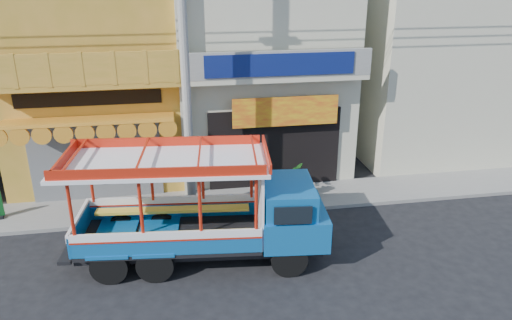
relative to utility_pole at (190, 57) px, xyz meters
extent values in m
plane|color=black|center=(0.85, -3.30, -5.03)|extent=(90.00, 90.00, 0.00)
cube|color=slate|center=(0.85, 0.70, -4.97)|extent=(30.00, 2.00, 0.12)
cube|color=#A88325|center=(-3.15, 4.70, -1.03)|extent=(6.00, 6.00, 8.00)
cube|color=#595B5E|center=(-3.15, 1.68, -3.63)|extent=(4.20, 0.10, 2.60)
cube|color=#C17716|center=(-3.15, 0.95, -1.98)|extent=(5.20, 1.50, 0.31)
cube|color=#A88325|center=(-3.15, 1.35, -0.98)|extent=(6.00, 0.70, 0.18)
cube|color=#A88325|center=(-3.15, 1.05, -0.43)|extent=(6.00, 0.12, 0.95)
cube|color=black|center=(-3.15, 1.67, -1.48)|extent=(4.50, 0.04, 0.45)
cube|color=beige|center=(2.85, 4.70, -1.03)|extent=(6.00, 6.00, 8.00)
cube|color=black|center=(2.85, 1.68, -3.53)|extent=(4.60, 0.12, 2.80)
cube|color=yellow|center=(3.15, 1.40, -2.13)|extent=(3.60, 0.05, 1.00)
cube|color=beige|center=(2.85, 1.35, -0.98)|extent=(6.00, 0.70, 0.18)
cube|color=gray|center=(2.85, 1.05, -0.48)|extent=(6.00, 0.12, 0.85)
cube|color=navy|center=(2.85, 0.98, -0.48)|extent=(4.80, 0.06, 0.70)
cube|color=beige|center=(-0.15, 1.55, -1.03)|extent=(0.35, 0.30, 8.00)
cube|color=beige|center=(9.85, 4.70, -1.23)|extent=(6.00, 6.00, 7.60)
cylinder|color=gray|center=(-0.15, 0.00, -0.53)|extent=(0.26, 0.26, 9.00)
cylinder|color=black|center=(2.12, -3.67, -4.56)|extent=(0.96, 0.36, 0.94)
cylinder|color=black|center=(2.30, -1.89, -4.56)|extent=(0.96, 0.36, 0.94)
cylinder|color=black|center=(-1.25, -3.32, -4.56)|extent=(0.96, 0.36, 0.94)
cylinder|color=black|center=(-1.07, -1.54, -4.56)|extent=(0.96, 0.36, 0.94)
cylinder|color=black|center=(-2.37, -3.21, -4.56)|extent=(0.96, 0.36, 0.94)
cylinder|color=black|center=(-2.19, -1.43, -4.56)|extent=(0.96, 0.36, 0.94)
cube|color=black|center=(-0.04, -2.55, -4.47)|extent=(6.45, 2.19, 0.26)
cube|color=#1064B2|center=(2.40, -2.80, -3.95)|extent=(1.90, 2.23, 0.85)
cube|color=#1064B2|center=(2.26, -2.79, -3.20)|extent=(1.51, 2.03, 0.71)
cube|color=black|center=(2.91, -2.85, -3.25)|extent=(0.23, 1.65, 0.52)
cube|color=black|center=(-0.81, -2.47, -4.28)|extent=(4.84, 2.54, 0.11)
cube|color=#1064B2|center=(-0.91, -3.46, -3.95)|extent=(4.64, 0.55, 0.56)
cube|color=white|center=(-0.91, -3.46, -3.70)|extent=(4.64, 0.56, 0.21)
cube|color=#1064B2|center=(-0.71, -1.48, -3.95)|extent=(4.64, 0.55, 0.56)
cube|color=white|center=(-0.71, -1.48, -3.70)|extent=(4.64, 0.56, 0.21)
cylinder|color=red|center=(-3.08, -3.22, -2.92)|extent=(0.09, 0.09, 1.50)
cylinder|color=red|center=(-2.88, -1.27, -2.92)|extent=(0.09, 0.09, 1.50)
cube|color=white|center=(1.53, -2.71, -3.22)|extent=(0.27, 1.90, 2.12)
cube|color=white|center=(-0.90, -2.46, -2.16)|extent=(5.43, 2.83, 0.09)
cube|color=red|center=(-0.90, -2.46, -1.99)|extent=(5.23, 2.72, 0.24)
imported|color=#1E621C|center=(3.20, 0.84, -4.39)|extent=(1.14, 1.19, 1.04)
imported|color=#1E621C|center=(3.54, 0.34, -4.43)|extent=(0.60, 0.66, 0.96)
imported|color=#1E621C|center=(3.55, 0.53, -4.45)|extent=(0.71, 0.71, 0.93)
camera|label=1|loc=(-0.59, -14.26, 2.45)|focal=35.00mm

